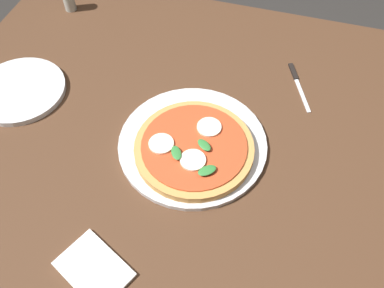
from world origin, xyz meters
The scene contains 7 objects.
ground_plane centered at (0.00, 0.00, 0.00)m, with size 6.00×6.00×0.00m, color #2D2B28.
dining_table centered at (0.00, 0.00, 0.68)m, with size 1.46×1.07×0.77m.
serving_tray centered at (0.08, 0.00, 0.77)m, with size 0.33×0.33×0.01m, color silver.
pizza centered at (0.07, 0.02, 0.79)m, with size 0.26×0.26×0.03m.
plate_white centered at (0.53, -0.04, 0.78)m, with size 0.22×0.22×0.01m, color white.
napkin centered at (0.17, 0.32, 0.77)m, with size 0.13×0.09×0.01m, color white.
knife centered at (-0.11, -0.26, 0.77)m, with size 0.08×0.16×0.01m.
Camera 1 is at (-0.07, 0.51, 1.49)m, focal length 37.96 mm.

